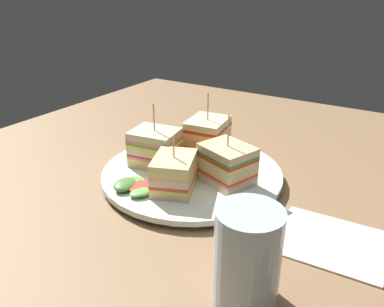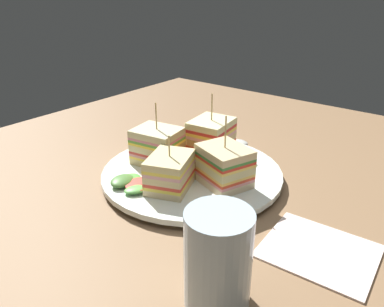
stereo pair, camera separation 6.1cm
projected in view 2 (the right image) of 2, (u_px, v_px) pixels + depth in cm
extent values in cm
cube|color=olive|center=(192.00, 183.00, 62.90)|extent=(109.44, 97.89, 1.80)
cylinder|color=white|center=(192.00, 177.00, 62.37)|extent=(18.32, 18.32, 0.72)
cylinder|color=white|center=(192.00, 172.00, 62.04)|extent=(29.54, 29.54, 0.88)
cube|color=#DCC381|center=(158.00, 159.00, 64.45)|extent=(7.33, 8.35, 1.13)
cube|color=#9E7242|center=(176.00, 163.00, 62.81)|extent=(6.10, 1.24, 1.13)
cube|color=yellow|center=(158.00, 155.00, 64.13)|extent=(7.33, 8.35, 0.44)
cube|color=pink|center=(158.00, 152.00, 63.94)|extent=(7.33, 8.35, 0.44)
cube|color=red|center=(158.00, 150.00, 63.76)|extent=(7.33, 8.35, 0.44)
cube|color=beige|center=(157.00, 146.00, 63.43)|extent=(7.33, 8.35, 1.13)
cube|color=#B2844C|center=(176.00, 150.00, 61.80)|extent=(6.10, 1.24, 1.13)
cube|color=yellow|center=(157.00, 142.00, 63.11)|extent=(7.33, 8.35, 0.44)
cube|color=#61A33D|center=(157.00, 139.00, 62.92)|extent=(7.33, 8.35, 0.44)
cube|color=pink|center=(157.00, 137.00, 62.74)|extent=(7.33, 8.35, 0.44)
cube|color=beige|center=(157.00, 132.00, 62.42)|extent=(7.33, 8.35, 1.13)
cylinder|color=tan|center=(156.00, 116.00, 61.23)|extent=(0.24, 0.24, 4.61)
cube|color=beige|center=(170.00, 184.00, 56.39)|extent=(9.05, 8.06, 1.03)
cube|color=#B2844C|center=(178.00, 174.00, 59.58)|extent=(2.33, 5.34, 1.03)
cube|color=yellow|center=(170.00, 180.00, 56.06)|extent=(9.05, 8.06, 0.53)
cube|color=#DA402F|center=(170.00, 177.00, 55.84)|extent=(9.05, 8.06, 0.53)
cube|color=beige|center=(170.00, 172.00, 55.52)|extent=(9.05, 8.06, 1.03)
cube|color=#B2844C|center=(178.00, 162.00, 58.71)|extent=(2.33, 5.34, 1.03)
cube|color=#E1A2A1|center=(170.00, 167.00, 55.20)|extent=(9.05, 8.06, 0.53)
cube|color=yellow|center=(170.00, 164.00, 54.98)|extent=(9.05, 8.06, 0.53)
cube|color=beige|center=(170.00, 159.00, 54.66)|extent=(9.05, 8.06, 1.03)
cylinder|color=tan|center=(169.00, 146.00, 53.77)|extent=(0.24, 0.24, 3.24)
cube|color=beige|center=(224.00, 180.00, 57.50)|extent=(8.33, 9.13, 1.13)
cube|color=#9E7242|center=(210.00, 171.00, 60.35)|extent=(5.73, 2.36, 1.13)
cube|color=pink|center=(224.00, 176.00, 57.18)|extent=(8.33, 9.13, 0.44)
cube|color=red|center=(224.00, 173.00, 57.00)|extent=(8.33, 9.13, 0.44)
cube|color=#EDBD52|center=(224.00, 170.00, 56.81)|extent=(8.33, 9.13, 0.44)
cube|color=beige|center=(224.00, 166.00, 56.49)|extent=(8.33, 9.13, 1.13)
cube|color=#9E7242|center=(211.00, 157.00, 59.33)|extent=(5.73, 2.36, 1.13)
cube|color=#F0CB5B|center=(224.00, 161.00, 56.16)|extent=(8.33, 9.13, 0.44)
cube|color=red|center=(224.00, 159.00, 55.98)|extent=(8.33, 9.13, 0.44)
cube|color=#3C8439|center=(225.00, 156.00, 55.80)|extent=(8.33, 9.13, 0.44)
cube|color=#D9BF8A|center=(225.00, 151.00, 55.47)|extent=(8.33, 9.13, 1.13)
cylinder|color=tan|center=(226.00, 132.00, 54.22)|extent=(0.24, 0.24, 4.94)
cube|color=beige|center=(211.00, 153.00, 66.84)|extent=(8.16, 7.07, 1.12)
cube|color=#B2844C|center=(200.00, 160.00, 64.00)|extent=(1.02, 6.10, 1.12)
cube|color=#3A7D36|center=(211.00, 148.00, 66.49)|extent=(8.16, 7.07, 0.56)
cube|color=#F9C750|center=(211.00, 145.00, 66.26)|extent=(8.16, 7.07, 0.56)
cube|color=red|center=(211.00, 143.00, 66.03)|extent=(8.16, 7.07, 0.56)
cube|color=#DFB77E|center=(211.00, 138.00, 65.68)|extent=(8.16, 7.07, 1.12)
cube|color=#B2844C|center=(201.00, 145.00, 62.84)|extent=(1.02, 6.10, 1.12)
cube|color=#EAA3A2|center=(211.00, 134.00, 65.34)|extent=(8.16, 7.07, 0.56)
cube|color=#F3C74A|center=(211.00, 131.00, 65.10)|extent=(8.16, 7.07, 0.56)
cube|color=red|center=(211.00, 128.00, 64.87)|extent=(8.16, 7.07, 0.56)
cube|color=beige|center=(211.00, 123.00, 64.52)|extent=(8.16, 7.07, 1.12)
cylinder|color=tan|center=(212.00, 107.00, 63.32)|extent=(0.24, 0.24, 4.70)
cylinder|color=#E2B669|center=(193.00, 168.00, 61.79)|extent=(6.07, 6.07, 0.84)
cylinder|color=#E9C169|center=(200.00, 167.00, 61.44)|extent=(5.62, 5.62, 0.53)
cylinder|color=#E6C16B|center=(204.00, 160.00, 62.56)|extent=(5.35, 5.38, 1.02)
ellipsoid|color=#58A847|center=(131.00, 178.00, 58.34)|extent=(3.83, 3.29, 0.98)
ellipsoid|color=#4B7B37|center=(122.00, 181.00, 57.10)|extent=(4.75, 3.91, 1.40)
ellipsoid|color=#59A248|center=(137.00, 189.00, 55.09)|extent=(4.53, 3.94, 0.92)
cylinder|color=red|center=(138.00, 185.00, 56.00)|extent=(3.93, 3.91, 0.84)
cube|color=silver|center=(206.00, 137.00, 78.98)|extent=(2.66, 11.81, 0.25)
ellipsoid|color=silver|center=(238.00, 143.00, 75.32)|extent=(3.34, 4.30, 1.00)
cube|color=silver|center=(319.00, 250.00, 45.38)|extent=(11.75, 13.46, 0.50)
cylinder|color=silver|center=(218.00, 260.00, 36.21)|extent=(6.67, 6.67, 10.63)
cylinder|color=#EEB34E|center=(217.00, 290.00, 37.82)|extent=(6.14, 6.14, 2.89)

